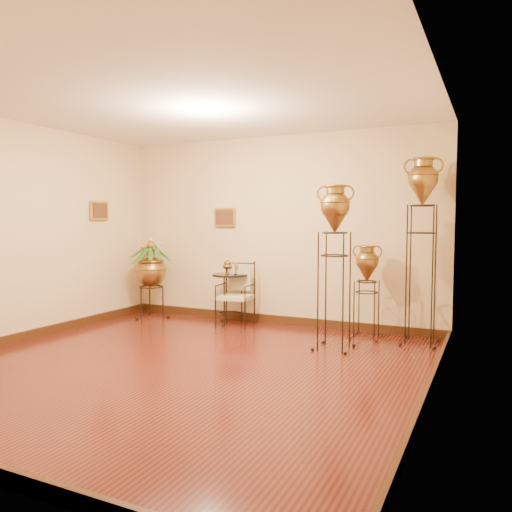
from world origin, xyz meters
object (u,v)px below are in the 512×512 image
at_px(planter_urn, 151,268).
at_px(side_table, 230,298).
at_px(armchair, 235,295).
at_px(amphora_tall, 421,249).
at_px(amphora_mid, 334,266).

bearing_deg(planter_urn, side_table, 4.25).
bearing_deg(side_table, armchair, -38.11).
distance_m(amphora_tall, armchair, 2.69).
relative_size(amphora_tall, side_table, 2.47).
xyz_separation_m(amphora_mid, armchair, (-1.69, 0.65, -0.54)).
distance_m(amphora_tall, side_table, 2.86).
bearing_deg(amphora_tall, amphora_mid, -141.76).
bearing_deg(armchair, amphora_mid, -28.04).
relative_size(planter_urn, side_table, 1.50).
xyz_separation_m(amphora_tall, planter_urn, (-4.12, -0.04, -0.40)).
bearing_deg(amphora_mid, side_table, 157.28).
height_order(armchair, side_table, side_table).
bearing_deg(side_table, planter_urn, -175.75).
bearing_deg(side_table, amphora_mid, -22.72).
distance_m(armchair, side_table, 0.21).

